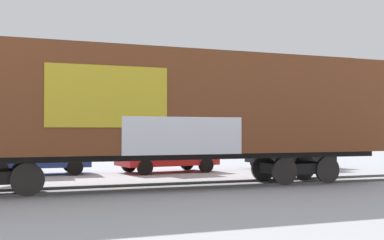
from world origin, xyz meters
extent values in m
plane|color=#B2B5BC|center=(0.00, 0.00, 0.00)|extent=(260.00, 260.00, 0.00)
cube|color=#4C4742|center=(1.29, -0.72, 0.04)|extent=(59.92, 3.27, 0.08)
cube|color=#4C4742|center=(1.21, 0.72, 0.04)|extent=(59.92, 3.27, 0.08)
cube|color=brown|center=(1.25, 0.00, 2.67)|extent=(15.56, 3.85, 3.11)
cube|color=#2D2823|center=(1.25, 0.00, 4.35)|extent=(14.65, 1.17, 0.24)
cube|color=gold|center=(-0.67, -1.64, 2.75)|extent=(3.39, 0.21, 1.71)
cube|color=silver|center=(1.55, -1.53, 1.66)|extent=(3.68, 0.22, 1.10)
cube|color=black|center=(1.25, 0.00, 1.01)|extent=(15.18, 2.47, 0.20)
cylinder|color=black|center=(-2.76, -0.93, 0.46)|extent=(0.93, 0.17, 0.92)
cylinder|color=black|center=(-2.84, 0.50, 0.46)|extent=(0.93, 0.17, 0.92)
cube|color=black|center=(6.15, 0.26, 0.51)|extent=(2.17, 1.48, 0.36)
cylinder|color=black|center=(5.33, -0.50, 0.46)|extent=(0.93, 0.17, 0.92)
cylinder|color=black|center=(5.26, 0.93, 0.46)|extent=(0.93, 0.17, 0.92)
cylinder|color=black|center=(7.03, -0.41, 0.46)|extent=(0.93, 0.17, 0.92)
cylinder|color=black|center=(6.96, 1.02, 0.46)|extent=(0.93, 0.17, 0.92)
cube|color=silver|center=(0.00, 66.23, 4.95)|extent=(123.24, 32.55, 9.90)
cube|color=#9E9384|center=(23.04, 56.46, 11.42)|extent=(6.59, 5.84, 3.04)
cube|color=#9E9384|center=(15.70, 56.46, 11.18)|extent=(5.70, 3.93, 2.55)
cube|color=#9E9384|center=(4.61, 56.46, 11.61)|extent=(5.75, 3.99, 3.42)
cone|color=#193D23|center=(39.45, 59.41, 11.44)|extent=(1.54, 1.54, 3.08)
cone|color=#193D23|center=(1.94, 61.15, 11.56)|extent=(1.66, 1.66, 3.32)
cone|color=#193D23|center=(12.69, 56.42, 12.03)|extent=(2.12, 2.12, 4.25)
cube|color=navy|center=(-2.40, 6.25, 0.67)|extent=(4.22, 1.96, 0.71)
cube|color=#2D333D|center=(-2.70, 6.24, 1.39)|extent=(1.93, 1.71, 0.72)
cylinder|color=black|center=(-1.01, 7.17, 0.32)|extent=(0.65, 0.24, 0.64)
cylinder|color=black|center=(-0.96, 5.41, 0.32)|extent=(0.65, 0.24, 0.64)
cylinder|color=black|center=(-3.84, 7.09, 0.32)|extent=(0.65, 0.24, 0.64)
cylinder|color=black|center=(-3.79, 5.34, 0.32)|extent=(0.65, 0.24, 0.64)
cube|color=#B21E1E|center=(3.01, 5.81, 0.64)|extent=(4.49, 2.62, 0.64)
cube|color=#2D333D|center=(2.97, 5.80, 1.33)|extent=(2.26, 2.03, 0.75)
cylinder|color=black|center=(4.26, 6.95, 0.32)|extent=(0.67, 0.33, 0.64)
cylinder|color=black|center=(4.59, 5.19, 0.32)|extent=(0.67, 0.33, 0.64)
cylinder|color=black|center=(1.44, 6.43, 0.32)|extent=(0.67, 0.33, 0.64)
cylinder|color=black|center=(1.77, 4.67, 0.32)|extent=(0.67, 0.33, 0.64)
cube|color=black|center=(9.35, 6.32, 0.69)|extent=(4.45, 2.67, 0.75)
cube|color=#2D333D|center=(9.09, 6.27, 1.44)|extent=(2.42, 2.08, 0.75)
cylinder|color=black|center=(10.56, 7.48, 0.32)|extent=(0.67, 0.34, 0.64)
cylinder|color=black|center=(10.91, 5.73, 0.32)|extent=(0.67, 0.34, 0.64)
cylinder|color=black|center=(7.78, 6.92, 0.32)|extent=(0.67, 0.34, 0.64)
cylinder|color=black|center=(8.14, 5.17, 0.32)|extent=(0.67, 0.34, 0.64)
camera|label=1|loc=(-2.72, -15.61, 1.78)|focal=47.53mm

